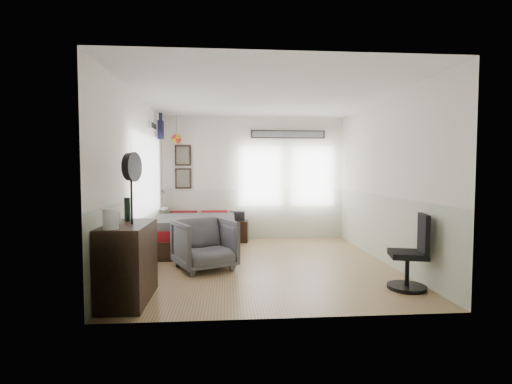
# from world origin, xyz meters

# --- Properties ---
(ground_plane) EXTENTS (4.00, 4.50, 0.01)m
(ground_plane) POSITION_xyz_m (0.00, 0.00, -0.01)
(ground_plane) COLOR olive
(room_shell) EXTENTS (4.02, 4.52, 2.71)m
(room_shell) POSITION_xyz_m (-0.08, 0.19, 1.61)
(room_shell) COLOR white
(room_shell) RESTS_ON ground_plane
(wall_decor) EXTENTS (3.55, 1.32, 1.44)m
(wall_decor) POSITION_xyz_m (-1.10, 1.96, 2.10)
(wall_decor) COLOR black
(wall_decor) RESTS_ON room_shell
(bed) EXTENTS (1.48, 2.02, 0.65)m
(bed) POSITION_xyz_m (-1.20, 1.24, 0.32)
(bed) COLOR black
(bed) RESTS_ON ground_plane
(dresser) EXTENTS (0.48, 1.00, 0.90)m
(dresser) POSITION_xyz_m (-1.74, -1.60, 0.45)
(dresser) COLOR black
(dresser) RESTS_ON ground_plane
(armchair) EXTENTS (1.11, 1.12, 0.77)m
(armchair) POSITION_xyz_m (-0.94, -0.25, 0.39)
(armchair) COLOR #4D4C55
(armchair) RESTS_ON ground_plane
(nightstand) EXTENTS (0.50, 0.42, 0.46)m
(nightstand) POSITION_xyz_m (-0.39, 1.92, 0.23)
(nightstand) COLOR black
(nightstand) RESTS_ON ground_plane
(task_chair) EXTENTS (0.52, 0.52, 0.97)m
(task_chair) POSITION_xyz_m (1.75, -1.44, 0.39)
(task_chair) COLOR black
(task_chair) RESTS_ON ground_plane
(kettle) EXTENTS (0.19, 0.16, 0.21)m
(kettle) POSITION_xyz_m (-1.81, -1.98, 1.01)
(kettle) COLOR silver
(kettle) RESTS_ON dresser
(bottle) EXTENTS (0.07, 0.07, 0.29)m
(bottle) POSITION_xyz_m (-1.81, -1.34, 1.04)
(bottle) COLOR black
(bottle) RESTS_ON dresser
(stand_fan) EXTENTS (0.16, 0.34, 0.83)m
(stand_fan) POSITION_xyz_m (-1.67, -1.62, 1.54)
(stand_fan) COLOR black
(stand_fan) RESTS_ON dresser
(black_bag) EXTENTS (0.33, 0.23, 0.19)m
(black_bag) POSITION_xyz_m (-0.39, 1.92, 0.55)
(black_bag) COLOR black
(black_bag) RESTS_ON nightstand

